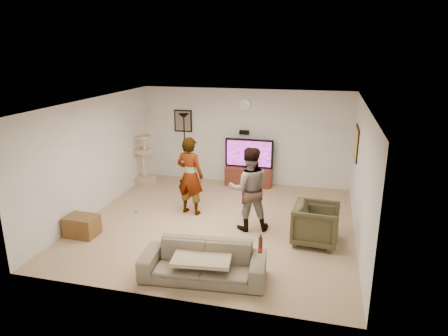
% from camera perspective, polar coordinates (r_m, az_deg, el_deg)
% --- Properties ---
extents(floor, '(5.50, 5.50, 0.02)m').
position_cam_1_polar(floor, '(8.55, -0.89, -7.73)').
color(floor, tan).
rests_on(floor, ground).
extents(ceiling, '(5.50, 5.50, 0.02)m').
position_cam_1_polar(ceiling, '(7.85, -0.97, 9.26)').
color(ceiling, silver).
rests_on(ceiling, wall_back).
extents(wall_back, '(5.50, 0.04, 2.50)m').
position_cam_1_polar(wall_back, '(10.71, 2.93, 4.42)').
color(wall_back, silver).
rests_on(wall_back, floor).
extents(wall_front, '(5.50, 0.04, 2.50)m').
position_cam_1_polar(wall_front, '(5.66, -8.27, -7.23)').
color(wall_front, silver).
rests_on(wall_front, floor).
extents(wall_left, '(0.04, 5.50, 2.50)m').
position_cam_1_polar(wall_left, '(9.20, -17.71, 1.57)').
color(wall_left, silver).
rests_on(wall_left, floor).
extents(wall_right, '(0.04, 5.50, 2.50)m').
position_cam_1_polar(wall_right, '(7.88, 18.75, -1.01)').
color(wall_right, silver).
rests_on(wall_right, floor).
extents(wall_clock, '(0.26, 0.04, 0.26)m').
position_cam_1_polar(wall_clock, '(10.53, 2.96, 8.91)').
color(wall_clock, white).
rests_on(wall_clock, wall_back).
extents(wall_speaker, '(0.25, 0.10, 0.10)m').
position_cam_1_polar(wall_speaker, '(10.62, 2.87, 5.04)').
color(wall_speaker, black).
rests_on(wall_speaker, wall_back).
extents(picture_back, '(0.42, 0.03, 0.52)m').
position_cam_1_polar(picture_back, '(11.07, -5.78, 6.62)').
color(picture_back, '#6B6150').
rests_on(picture_back, wall_back).
extents(picture_right, '(0.03, 0.78, 0.62)m').
position_cam_1_polar(picture_right, '(9.36, 18.13, 3.37)').
color(picture_right, gold).
rests_on(picture_right, wall_right).
extents(tv_stand, '(1.21, 0.45, 0.50)m').
position_cam_1_polar(tv_stand, '(10.70, 3.50, -1.13)').
color(tv_stand, '#491F14').
rests_on(tv_stand, floor).
extents(console_box, '(0.40, 0.30, 0.07)m').
position_cam_1_polar(console_box, '(10.43, 2.44, -2.86)').
color(console_box, silver).
rests_on(console_box, floor).
extents(tv, '(1.26, 0.08, 0.75)m').
position_cam_1_polar(tv, '(10.53, 3.56, 2.10)').
color(tv, black).
rests_on(tv, tv_stand).
extents(tv_screen, '(1.16, 0.01, 0.66)m').
position_cam_1_polar(tv_screen, '(10.49, 3.51, 2.04)').
color(tv_screen, '#A023E9').
rests_on(tv_screen, tv).
extents(floor_lamp, '(0.32, 0.32, 1.85)m').
position_cam_1_polar(floor_lamp, '(10.84, -5.56, 2.76)').
color(floor_lamp, black).
rests_on(floor_lamp, floor).
extents(cat_tree, '(0.54, 0.54, 1.35)m').
position_cam_1_polar(cat_tree, '(10.83, -11.29, 1.13)').
color(cat_tree, tan).
rests_on(cat_tree, floor).
extents(person_left, '(0.70, 0.53, 1.71)m').
position_cam_1_polar(person_left, '(8.75, -4.80, -1.11)').
color(person_left, '#8F94A2').
rests_on(person_left, floor).
extents(person_right, '(0.97, 0.85, 1.69)m').
position_cam_1_polar(person_right, '(7.99, 3.55, -2.95)').
color(person_right, '#2F5079').
rests_on(person_right, floor).
extents(sofa, '(2.01, 0.94, 0.57)m').
position_cam_1_polar(sofa, '(6.54, -2.94, -13.07)').
color(sofa, '#6C6452').
rests_on(sofa, floor).
extents(throw_blanket, '(0.98, 0.80, 0.06)m').
position_cam_1_polar(throw_blanket, '(6.49, -3.01, -12.30)').
color(throw_blanket, '#C9B68E').
rests_on(throw_blanket, sofa).
extents(beer_bottle, '(0.06, 0.06, 0.25)m').
position_cam_1_polar(beer_bottle, '(6.16, 5.15, -10.75)').
color(beer_bottle, '#47200C').
rests_on(beer_bottle, sofa).
extents(armchair, '(0.89, 0.86, 0.76)m').
position_cam_1_polar(armchair, '(7.76, 12.80, -7.69)').
color(armchair, '#3E3A25').
rests_on(armchair, floor).
extents(side_table, '(0.61, 0.46, 0.40)m').
position_cam_1_polar(side_table, '(8.39, -19.37, -7.68)').
color(side_table, brown).
rests_on(side_table, floor).
extents(toy_ball, '(0.06, 0.06, 0.06)m').
position_cam_1_polar(toy_ball, '(9.20, -12.34, -6.04)').
color(toy_ball, '#16B1AE').
rests_on(toy_ball, floor).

